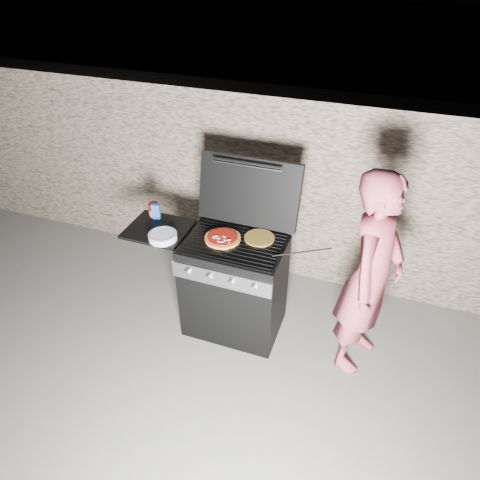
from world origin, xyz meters
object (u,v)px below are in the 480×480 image
(gas_grill, at_px, (207,280))
(person, at_px, (371,277))
(sauce_jar, at_px, (154,210))
(pizza_topped, at_px, (223,238))

(gas_grill, xyz_separation_m, person, (1.30, 0.02, 0.39))
(gas_grill, height_order, person, person)
(gas_grill, bearing_deg, person, 0.96)
(sauce_jar, distance_m, person, 1.85)
(gas_grill, relative_size, pizza_topped, 4.70)
(pizza_topped, bearing_deg, sauce_jar, 169.23)
(gas_grill, xyz_separation_m, pizza_topped, (0.15, 0.02, 0.47))
(sauce_jar, relative_size, person, 0.08)
(pizza_topped, xyz_separation_m, sauce_jar, (-0.68, 0.13, 0.04))
(person, bearing_deg, sauce_jar, 101.99)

